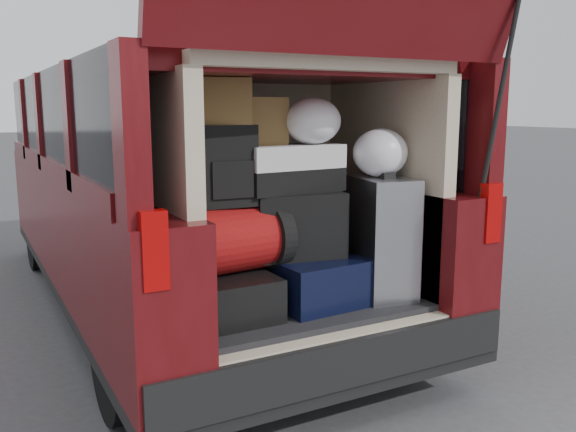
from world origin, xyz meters
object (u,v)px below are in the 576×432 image
at_px(navy_hardshell, 308,278).
at_px(red_duffel, 234,239).
at_px(black_hardshell, 227,294).
at_px(silver_roller, 380,237).
at_px(black_soft_case, 297,224).
at_px(backpack, 226,166).
at_px(twotone_duffel, 289,168).

xyz_separation_m(navy_hardshell, red_duffel, (-0.41, 0.01, 0.25)).
distance_m(navy_hardshell, red_duffel, 0.48).
height_order(black_hardshell, silver_roller, silver_roller).
height_order(silver_roller, black_soft_case, silver_roller).
height_order(red_duffel, backpack, backpack).
relative_size(silver_roller, red_duffel, 1.29).
distance_m(black_hardshell, twotone_duffel, 0.70).
relative_size(red_duffel, twotone_duffel, 0.93).
distance_m(black_soft_case, backpack, 0.49).
bearing_deg(silver_roller, twotone_duffel, 171.14).
relative_size(black_soft_case, backpack, 1.20).
height_order(black_hardshell, navy_hardshell, navy_hardshell).
bearing_deg(navy_hardshell, red_duffel, 175.44).
relative_size(black_hardshell, black_soft_case, 1.13).
bearing_deg(twotone_duffel, silver_roller, -23.86).
bearing_deg(twotone_duffel, navy_hardshell, -47.24).
bearing_deg(black_soft_case, backpack, -170.82).
height_order(navy_hardshell, black_soft_case, black_soft_case).
height_order(black_soft_case, backpack, backpack).
bearing_deg(red_duffel, black_soft_case, -4.62).
relative_size(black_hardshell, twotone_duffel, 0.98).
distance_m(black_hardshell, silver_roller, 0.87).
height_order(black_hardshell, black_soft_case, black_soft_case).
height_order(red_duffel, twotone_duffel, twotone_duffel).
distance_m(navy_hardshell, silver_roller, 0.45).
height_order(navy_hardshell, twotone_duffel, twotone_duffel).
bearing_deg(black_hardshell, black_soft_case, 2.86).
xyz_separation_m(black_soft_case, twotone_duffel, (-0.02, 0.05, 0.28)).
bearing_deg(black_hardshell, silver_roller, -6.84).
bearing_deg(navy_hardshell, twotone_duffel, 133.57).
xyz_separation_m(silver_roller, black_soft_case, (-0.44, 0.11, 0.09)).
bearing_deg(red_duffel, twotone_duffel, 3.86).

